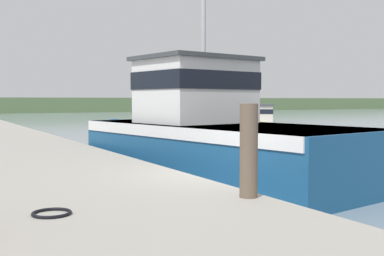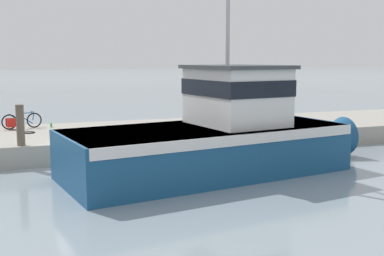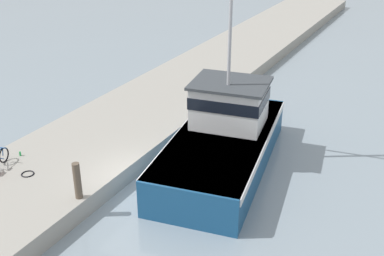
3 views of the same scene
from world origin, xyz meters
TOP-DOWN VIEW (x-y plane):
  - ground_plane at (0.00, 0.00)m, footprint 320.00×320.00m
  - dock_pier at (-3.50, 0.00)m, footprint 5.76×80.00m
  - far_shoreline at (30.00, 78.17)m, footprint 180.00×5.00m
  - fishing_boat_main at (2.02, 3.82)m, footprint 5.22×11.00m
  - boat_white_moored at (11.89, 14.64)m, footprint 5.00×7.37m
  - mooring_post at (-0.92, -2.27)m, footprint 0.27×0.27m
  - hose_coil at (-3.75, -1.98)m, footprint 0.50×0.50m

SIDE VIEW (x-z plane):
  - ground_plane at x=0.00m, z-range 0.00..0.00m
  - dock_pier at x=-3.50m, z-range 0.00..0.77m
  - boat_white_moored at x=11.89m, z-range -0.29..1.70m
  - hose_coil at x=-3.75m, z-range 0.77..0.81m
  - fishing_boat_main at x=2.02m, z-range -3.54..6.04m
  - far_shoreline at x=30.00m, z-range 0.00..2.63m
  - mooring_post at x=-0.92m, z-range 0.77..2.17m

